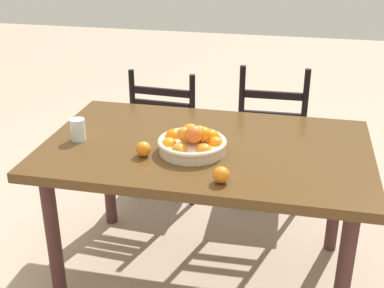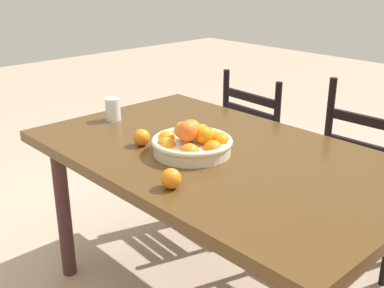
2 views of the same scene
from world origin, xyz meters
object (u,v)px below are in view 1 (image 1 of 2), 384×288
dining_table (206,160)px  orange_loose_1 (143,149)px  drinking_glass (78,130)px  fruit_bowl (192,143)px  orange_loose_0 (221,175)px  chair_near_window (170,132)px  chair_by_cabinet (271,139)px

dining_table → orange_loose_1: (-0.26, -0.19, 0.12)m
drinking_glass → fruit_bowl: bearing=-1.8°
drinking_glass → orange_loose_0: bearing=-20.6°
chair_near_window → orange_loose_0: size_ratio=12.78×
dining_table → chair_near_window: 0.97m
dining_table → fruit_bowl: fruit_bowl is taller
chair_near_window → drinking_glass: 1.02m
chair_near_window → orange_loose_1: size_ratio=12.83×
dining_table → drinking_glass: size_ratio=14.48×
chair_near_window → orange_loose_1: (0.15, -1.03, 0.36)m
fruit_bowl → drinking_glass: 0.58m
dining_table → chair_by_cabinet: (0.27, 0.85, -0.23)m
orange_loose_1 → drinking_glass: (-0.37, 0.11, 0.02)m
chair_near_window → fruit_bowl: (0.36, -0.94, 0.37)m
orange_loose_1 → drinking_glass: size_ratio=0.64×
chair_near_window → orange_loose_0: (0.54, -1.21, 0.36)m
chair_by_cabinet → orange_loose_1: 1.22m
orange_loose_0 → orange_loose_1: same height
chair_by_cabinet → orange_loose_0: 1.27m
chair_by_cabinet → drinking_glass: (-0.90, -0.93, 0.37)m
chair_by_cabinet → fruit_bowl: 1.06m
fruit_bowl → chair_near_window: bearing=110.8°
chair_by_cabinet → fruit_bowl: bearing=69.9°
chair_near_window → dining_table: bearing=119.2°
orange_loose_0 → orange_loose_1: (-0.39, 0.18, -0.00)m
fruit_bowl → orange_loose_0: fruit_bowl is taller
chair_near_window → drinking_glass: (-0.22, -0.92, 0.38)m
chair_near_window → chair_by_cabinet: 0.68m
dining_table → chair_by_cabinet: size_ratio=1.62×
dining_table → drinking_glass: (-0.63, -0.08, 0.14)m
chair_by_cabinet → fruit_bowl: (-0.32, -0.95, 0.36)m
orange_loose_0 → orange_loose_1: 0.43m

